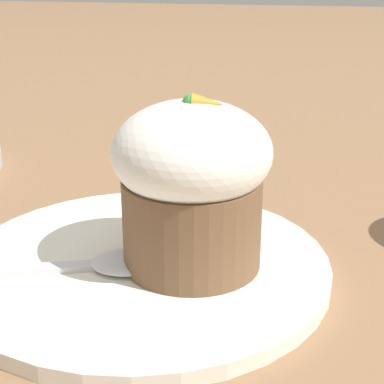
# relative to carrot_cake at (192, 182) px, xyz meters

# --- Properties ---
(ground_plane) EXTENTS (4.00, 4.00, 0.00)m
(ground_plane) POSITION_rel_carrot_cake_xyz_m (-0.03, -0.00, -0.07)
(ground_plane) COLOR #846042
(dessert_plate) EXTENTS (0.25, 0.25, 0.01)m
(dessert_plate) POSITION_rel_carrot_cake_xyz_m (-0.03, -0.00, -0.06)
(dessert_plate) COLOR white
(dessert_plate) RESTS_ON ground_plane
(carrot_cake) EXTENTS (0.10, 0.10, 0.11)m
(carrot_cake) POSITION_rel_carrot_cake_xyz_m (0.00, 0.00, 0.00)
(carrot_cake) COLOR brown
(carrot_cake) RESTS_ON dessert_plate
(spoon) EXTENTS (0.11, 0.06, 0.01)m
(spoon) POSITION_rel_carrot_cake_xyz_m (-0.05, -0.01, -0.05)
(spoon) COLOR silver
(spoon) RESTS_ON dessert_plate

